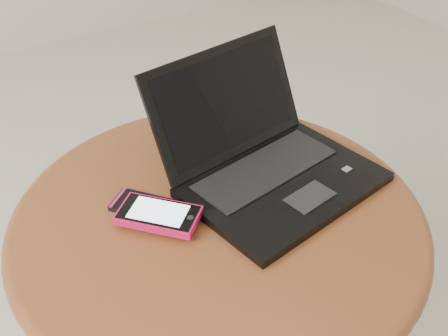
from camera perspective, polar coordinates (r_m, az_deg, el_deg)
table at (r=0.98m, az=-0.54°, el=-9.54°), size 0.68×0.68×0.54m
laptop at (r=0.95m, az=4.40°, el=0.82°), size 0.36×0.35×0.19m
phone_black at (r=0.91m, az=-8.28°, el=-3.85°), size 0.11×0.11×0.01m
phone_pink at (r=0.87m, az=-6.74°, el=-4.82°), size 0.14×0.14×0.02m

